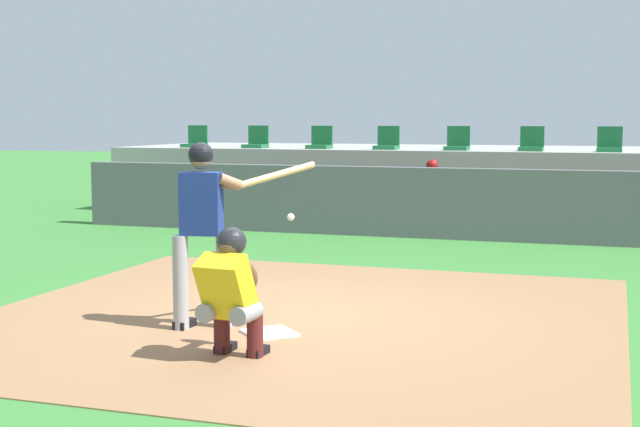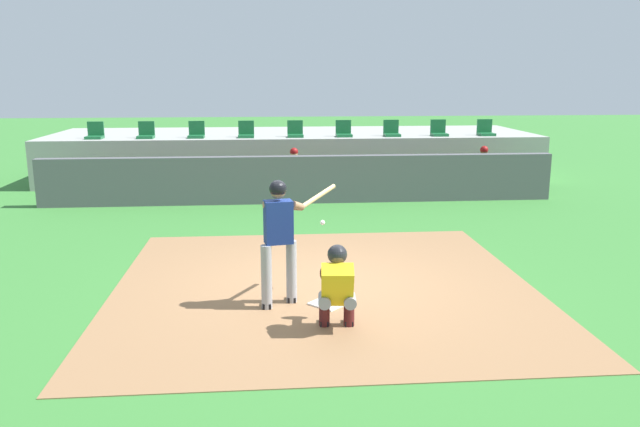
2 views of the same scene
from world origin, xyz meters
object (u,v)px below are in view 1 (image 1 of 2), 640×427
dugout_player_0 (430,194)px  stadium_seat_1 (257,142)px  batter_at_plate (205,223)px  stadium_seat_4 (458,143)px  stadium_seat_2 (320,142)px  stadium_seat_6 (610,145)px  stadium_seat_0 (196,141)px  stadium_seat_5 (532,144)px  stadium_seat_3 (387,143)px  home_plate (269,333)px  catcher_crouched (232,288)px

dugout_player_0 → stadium_seat_1: size_ratio=2.71×
batter_at_plate → stadium_seat_4: 10.17m
stadium_seat_1 → stadium_seat_4: same height
stadium_seat_2 → stadium_seat_1: bearing=180.0°
stadium_seat_6 → stadium_seat_0: bearing=180.0°
batter_at_plate → stadium_seat_4: size_ratio=3.76×
stadium_seat_0 → stadium_seat_1: size_ratio=1.00×
stadium_seat_4 → stadium_seat_5: same height
dugout_player_0 → stadium_seat_6: bearing=34.0°
stadium_seat_2 → stadium_seat_4: bearing=0.0°
stadium_seat_3 → stadium_seat_6: (4.33, 0.00, 0.00)m
stadium_seat_0 → stadium_seat_4: same height
dugout_player_0 → stadium_seat_4: (0.13, 2.03, 0.86)m
home_plate → stadium_seat_5: 10.39m
home_plate → stadium_seat_1: size_ratio=0.92×
stadium_seat_3 → stadium_seat_5: 2.89m
batter_at_plate → catcher_crouched: batter_at_plate is taller
catcher_crouched → stadium_seat_0: size_ratio=4.00×
stadium_seat_3 → catcher_crouched: bearing=-82.5°
batter_at_plate → stadium_seat_4: bearing=86.2°
batter_at_plate → stadium_seat_3: bearing=94.3°
batter_at_plate → catcher_crouched: (0.69, -0.92, -0.43)m
dugout_player_0 → stadium_seat_2: (-2.76, 2.03, 0.86)m
stadium_seat_2 → stadium_seat_5: same height
catcher_crouched → dugout_player_0: 9.02m
home_plate → stadium_seat_4: 10.29m
stadium_seat_2 → stadium_seat_3: 1.44m
dugout_player_0 → stadium_seat_5: (1.57, 2.03, 0.86)m
stadium_seat_3 → stadium_seat_6: same height
batter_at_plate → stadium_seat_6: size_ratio=3.76×
stadium_seat_5 → stadium_seat_6: 1.44m
stadium_seat_2 → stadium_seat_4: size_ratio=1.00×
home_plate → catcher_crouched: bearing=-89.4°
batter_at_plate → home_plate: bearing=-3.9°
dugout_player_0 → stadium_seat_3: stadium_seat_3 is taller
stadium_seat_3 → stadium_seat_5: bearing=0.0°
stadium_seat_6 → stadium_seat_4: bearing=180.0°
home_plate → stadium_seat_3: size_ratio=0.92×
catcher_crouched → stadium_seat_1: (-4.34, 11.05, 0.93)m
catcher_crouched → stadium_seat_1: stadium_seat_1 is taller
stadium_seat_0 → stadium_seat_4: (5.78, 0.00, 0.00)m
home_plate → stadium_seat_4: bearing=90.0°
dugout_player_0 → stadium_seat_0: 6.07m
dugout_player_0 → stadium_seat_2: stadium_seat_2 is taller
stadium_seat_4 → stadium_seat_6: (2.89, 0.00, 0.00)m
dugout_player_0 → stadium_seat_0: bearing=160.2°
dugout_player_0 → stadium_seat_5: bearing=52.4°
catcher_crouched → stadium_seat_1: size_ratio=4.00×
home_plate → stadium_seat_2: stadium_seat_2 is taller
stadium_seat_0 → home_plate: bearing=-60.4°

